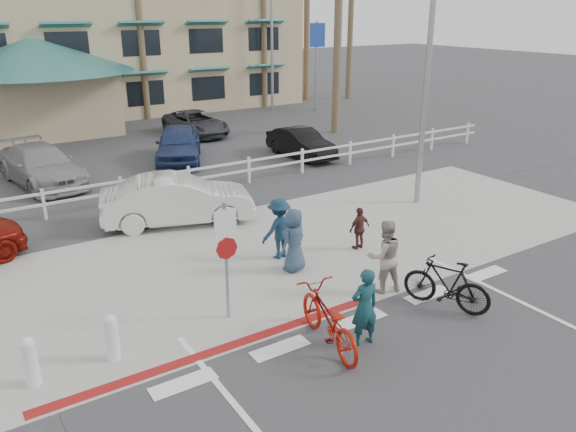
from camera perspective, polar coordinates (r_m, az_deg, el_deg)
ground at (r=11.77m, az=9.26°, el=-11.63°), size 140.00×140.00×0.00m
bike_path at (r=10.65m, az=16.67°, el=-16.12°), size 12.00×16.00×0.01m
sidewalk_plaza at (r=14.98m, az=-2.21°, el=-4.00°), size 22.00×7.00×0.01m
cross_street at (r=18.29m, az=-8.60°, el=0.41°), size 40.00×5.00×0.01m
parking_lot at (r=26.92m, az=-17.10°, el=6.24°), size 50.00×16.00×0.01m
curb_red at (r=11.19m, az=-6.95°, el=-13.32°), size 7.00×0.25×0.02m
rail_fence at (r=20.07m, az=-9.76°, el=3.65°), size 29.40×0.16×1.00m
building at (r=39.29m, az=-20.74°, el=18.42°), size 28.00×16.00×11.30m
sign_post at (r=11.54m, az=-6.32°, el=-3.98°), size 0.50×0.10×2.90m
bollard_0 at (r=11.10m, az=-17.48°, el=-11.68°), size 0.26×0.26×0.95m
bollard_1 at (r=10.92m, az=-24.71°, el=-13.29°), size 0.26×0.26×0.95m
streetlight_0 at (r=18.57m, az=14.03°, el=14.62°), size 0.60×2.00×9.00m
streetlight_1 at (r=36.56m, az=-1.66°, el=18.18°), size 0.60×2.00×9.50m
info_sign at (r=36.11m, az=2.89°, el=15.03°), size 1.20×0.16×5.60m
palm_5 at (r=34.06m, az=-15.02°, el=20.32°), size 4.00×4.00×13.00m
palm_9 at (r=41.37m, az=6.45°, el=20.76°), size 4.00×4.00×13.00m
bike_red at (r=10.96m, az=4.08°, el=-10.44°), size 1.11×2.32×1.17m
rider_red at (r=10.99m, az=7.78°, el=-9.16°), size 0.63×0.46×1.61m
bike_black at (r=12.70m, az=15.81°, el=-6.66°), size 1.29×1.98×1.16m
rider_black at (r=13.00m, az=9.77°, el=-4.06°), size 1.00×0.87×1.74m
pedestrian_a at (r=14.54m, az=-0.91°, el=-1.29°), size 1.13×0.76×1.63m
pedestrian_child at (r=15.27m, az=7.27°, el=-1.26°), size 0.72×0.34×1.19m
pedestrian_b at (r=13.82m, az=0.60°, el=-2.49°), size 0.92×0.75×1.62m
car_white_sedan at (r=17.25m, az=-11.11°, el=1.62°), size 4.78×2.87×1.49m
lot_car_1 at (r=22.68m, az=-23.75°, el=4.70°), size 2.75×5.16×1.42m
lot_car_2 at (r=24.39m, az=-11.07°, el=7.19°), size 3.49×4.81×1.52m
lot_car_3 at (r=24.75m, az=1.34°, el=7.43°), size 1.42×3.82×1.25m
lot_car_5 at (r=29.54m, az=-9.35°, el=9.29°), size 2.33×4.54×1.23m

